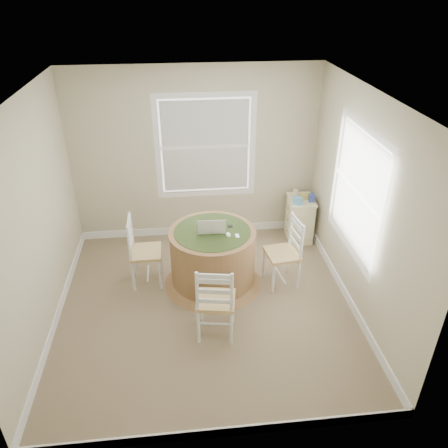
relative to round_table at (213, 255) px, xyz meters
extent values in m
cube|color=#79644C|center=(-0.13, -0.47, -0.44)|extent=(3.60, 3.60, 0.02)
cube|color=white|center=(-0.13, -0.47, 2.18)|extent=(3.60, 3.60, 0.02)
cube|color=#BEB595|center=(-0.13, 1.34, 0.87)|extent=(3.60, 0.02, 2.60)
cube|color=#BEB595|center=(-0.13, -2.28, 0.87)|extent=(3.60, 0.02, 2.60)
cube|color=#BEB595|center=(-1.94, -0.47, 0.87)|extent=(0.02, 3.60, 2.60)
cube|color=#BEB595|center=(1.68, -0.47, 0.87)|extent=(0.02, 3.60, 2.60)
cube|color=white|center=(-0.13, 1.32, -0.37)|extent=(3.60, 0.02, 0.12)
cube|color=white|center=(-0.13, -2.26, -0.37)|extent=(3.60, 0.02, 0.12)
cube|color=white|center=(-1.92, -0.47, -0.37)|extent=(0.02, 3.60, 0.12)
cube|color=white|center=(1.66, -0.47, -0.37)|extent=(0.02, 3.60, 0.12)
cylinder|color=olive|center=(0.00, 0.00, 0.00)|extent=(1.09, 1.09, 0.71)
cone|color=olive|center=(0.00, 0.00, -0.40)|extent=(1.29, 1.29, 0.08)
cylinder|color=olive|center=(0.00, 0.00, 0.35)|extent=(1.11, 1.11, 0.03)
cylinder|color=#33431D|center=(0.00, 0.00, 0.36)|extent=(0.97, 0.97, 0.01)
cone|color=#33431D|center=(0.00, 0.00, 0.31)|extent=(1.07, 1.07, 0.10)
cube|color=white|center=(-0.01, 0.05, 0.36)|extent=(0.36, 0.26, 0.02)
cube|color=silver|center=(-0.01, 0.05, 0.37)|extent=(0.29, 0.15, 0.00)
cube|color=black|center=(-0.02, -0.10, 0.49)|extent=(0.35, 0.08, 0.23)
ellipsoid|color=white|center=(0.19, -0.11, 0.37)|extent=(0.07, 0.11, 0.03)
cube|color=#B7BABF|center=(0.30, -0.15, 0.36)|extent=(0.05, 0.09, 0.02)
cube|color=black|center=(0.24, 0.09, 0.37)|extent=(0.06, 0.05, 0.02)
cube|color=beige|center=(1.43, 1.00, -0.11)|extent=(0.38, 0.50, 0.66)
cube|color=beige|center=(1.43, 1.00, 0.23)|extent=(0.41, 0.53, 0.02)
cube|color=beige|center=(1.27, 1.01, -0.30)|extent=(0.03, 0.41, 0.14)
cube|color=beige|center=(1.27, 1.01, -0.10)|extent=(0.03, 0.41, 0.14)
cube|color=beige|center=(1.27, 1.01, 0.09)|extent=(0.03, 0.41, 0.14)
cube|color=#569DC5|center=(1.34, 0.88, 0.29)|extent=(0.13, 0.13, 0.10)
cube|color=gold|center=(1.48, 1.02, 0.27)|extent=(0.16, 0.11, 0.06)
cube|color=#33459A|center=(1.54, 0.92, 0.30)|extent=(0.08, 0.08, 0.12)
cylinder|color=beige|center=(1.38, 1.13, 0.29)|extent=(0.07, 0.07, 0.09)
camera|label=1|loc=(-0.36, -4.70, 3.18)|focal=35.00mm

